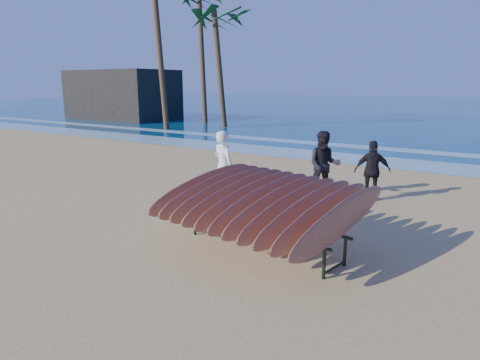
{
  "coord_description": "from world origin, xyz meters",
  "views": [
    {
      "loc": [
        4.87,
        -6.59,
        2.95
      ],
      "look_at": [
        0.0,
        0.8,
        0.95
      ],
      "focal_mm": 32.0,
      "sensor_mm": 36.0,
      "label": 1
    }
  ],
  "objects_px": {
    "person_dark_a": "(324,165)",
    "palm_mid": "(219,21)",
    "surfboard_rack": "(263,202)",
    "person_dark_b": "(372,171)",
    "person_white": "(223,166)",
    "building": "(122,95)",
    "palm_right": "(201,0)"
  },
  "relations": [
    {
      "from": "person_dark_a",
      "to": "building",
      "type": "xyz_separation_m",
      "value": [
        -24.4,
        14.93,
        1.14
      ]
    },
    {
      "from": "person_white",
      "to": "palm_mid",
      "type": "distance_m",
      "value": 19.48
    },
    {
      "from": "person_dark_b",
      "to": "building",
      "type": "bearing_deg",
      "value": -55.52
    },
    {
      "from": "person_white",
      "to": "person_dark_b",
      "type": "height_order",
      "value": "person_white"
    },
    {
      "from": "surfboard_rack",
      "to": "person_dark_b",
      "type": "height_order",
      "value": "person_dark_b"
    },
    {
      "from": "person_dark_a",
      "to": "person_dark_b",
      "type": "relative_size",
      "value": 1.14
    },
    {
      "from": "surfboard_rack",
      "to": "building",
      "type": "xyz_separation_m",
      "value": [
        -24.89,
        18.89,
        1.14
      ]
    },
    {
      "from": "palm_mid",
      "to": "building",
      "type": "bearing_deg",
      "value": 172.01
    },
    {
      "from": "person_dark_a",
      "to": "palm_right",
      "type": "height_order",
      "value": "palm_right"
    },
    {
      "from": "palm_mid",
      "to": "palm_right",
      "type": "height_order",
      "value": "palm_right"
    },
    {
      "from": "person_white",
      "to": "palm_right",
      "type": "relative_size",
      "value": 0.18
    },
    {
      "from": "building",
      "to": "person_white",
      "type": "bearing_deg",
      "value": -36.52
    },
    {
      "from": "surfboard_rack",
      "to": "person_dark_b",
      "type": "relative_size",
      "value": 2.31
    },
    {
      "from": "person_white",
      "to": "person_dark_a",
      "type": "xyz_separation_m",
      "value": [
        2.08,
        1.6,
        -0.02
      ]
    },
    {
      "from": "person_dark_b",
      "to": "person_dark_a",
      "type": "bearing_deg",
      "value": -4.18
    },
    {
      "from": "person_dark_b",
      "to": "palm_right",
      "type": "height_order",
      "value": "palm_right"
    },
    {
      "from": "person_white",
      "to": "person_dark_a",
      "type": "height_order",
      "value": "person_white"
    },
    {
      "from": "person_white",
      "to": "person_dark_a",
      "type": "bearing_deg",
      "value": -126.15
    },
    {
      "from": "surfboard_rack",
      "to": "person_dark_a",
      "type": "bearing_deg",
      "value": 105.9
    },
    {
      "from": "palm_right",
      "to": "palm_mid",
      "type": "bearing_deg",
      "value": -36.53
    },
    {
      "from": "palm_mid",
      "to": "palm_right",
      "type": "xyz_separation_m",
      "value": [
        -3.48,
        2.58,
        1.97
      ]
    },
    {
      "from": "person_dark_a",
      "to": "palm_right",
      "type": "xyz_separation_m",
      "value": [
        -16.52,
        15.91,
        8.02
      ]
    },
    {
      "from": "building",
      "to": "palm_mid",
      "type": "distance_m",
      "value": 12.48
    },
    {
      "from": "palm_mid",
      "to": "surfboard_rack",
      "type": "bearing_deg",
      "value": -51.97
    },
    {
      "from": "person_white",
      "to": "palm_mid",
      "type": "height_order",
      "value": "palm_mid"
    },
    {
      "from": "surfboard_rack",
      "to": "person_white",
      "type": "height_order",
      "value": "person_white"
    },
    {
      "from": "person_dark_a",
      "to": "palm_right",
      "type": "relative_size",
      "value": 0.18
    },
    {
      "from": "building",
      "to": "surfboard_rack",
      "type": "bearing_deg",
      "value": -37.21
    },
    {
      "from": "person_dark_b",
      "to": "palm_mid",
      "type": "distance_m",
      "value": 20.11
    },
    {
      "from": "surfboard_rack",
      "to": "person_dark_b",
      "type": "distance_m",
      "value": 4.47
    },
    {
      "from": "person_dark_a",
      "to": "palm_mid",
      "type": "relative_size",
      "value": 0.23
    },
    {
      "from": "person_white",
      "to": "person_dark_b",
      "type": "xyz_separation_m",
      "value": [
        3.21,
        2.05,
        -0.12
      ]
    }
  ]
}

